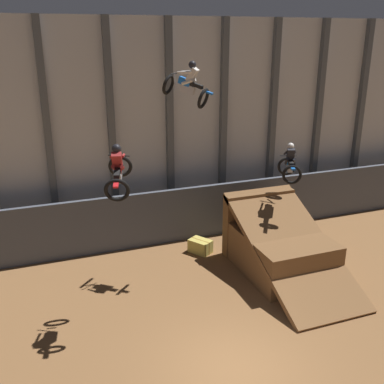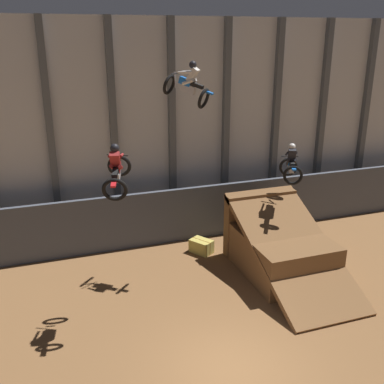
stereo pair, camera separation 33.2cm
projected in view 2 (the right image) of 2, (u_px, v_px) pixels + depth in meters
ground_plane at (230, 370)px, 12.20m from camera, size 60.00×60.00×0.00m
arena_back_wall at (143, 132)px, 19.25m from camera, size 32.00×0.40×9.36m
lower_barrier at (153, 218)px, 19.19m from camera, size 31.36×0.20×2.40m
dirt_ramp at (278, 247)px, 17.24m from camera, size 3.00×5.77×2.77m
rider_bike_left_air at (117, 171)px, 13.02m from camera, size 1.16×1.88×1.60m
rider_bike_center_air at (188, 85)px, 15.47m from camera, size 1.69×1.69×1.64m
rider_bike_right_air at (291, 165)px, 17.13m from camera, size 1.30×1.77×1.48m
hay_bale_trackside at (201, 246)px, 18.72m from camera, size 0.99×1.08×0.57m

